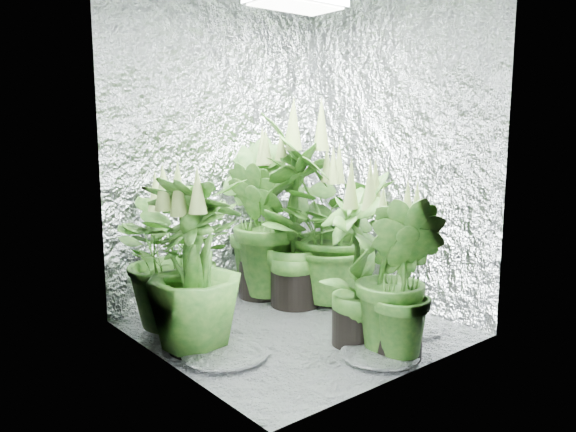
{
  "coord_description": "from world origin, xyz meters",
  "views": [
    {
      "loc": [
        -2.01,
        -2.38,
        1.16
      ],
      "look_at": [
        -0.06,
        0.0,
        0.66
      ],
      "focal_mm": 35.0,
      "sensor_mm": 36.0,
      "label": 1
    }
  ],
  "objects_px": {
    "plant_a": "(175,254)",
    "plant_e": "(334,229)",
    "plant_b": "(295,213)",
    "circulation_fan": "(342,277)",
    "plant_g": "(398,280)",
    "plant_d": "(195,267)",
    "plant_f": "(357,262)",
    "plant_c": "(260,219)"
  },
  "relations": [
    {
      "from": "plant_a",
      "to": "plant_e",
      "type": "height_order",
      "value": "plant_e"
    },
    {
      "from": "plant_b",
      "to": "circulation_fan",
      "type": "height_order",
      "value": "plant_b"
    },
    {
      "from": "plant_g",
      "to": "plant_b",
      "type": "bearing_deg",
      "value": 81.49
    },
    {
      "from": "plant_b",
      "to": "plant_a",
      "type": "bearing_deg",
      "value": 172.29
    },
    {
      "from": "plant_b",
      "to": "plant_d",
      "type": "xyz_separation_m",
      "value": [
        -0.88,
        -0.25,
        -0.17
      ]
    },
    {
      "from": "plant_a",
      "to": "plant_g",
      "type": "bearing_deg",
      "value": -58.67
    },
    {
      "from": "plant_d",
      "to": "circulation_fan",
      "type": "height_order",
      "value": "plant_d"
    },
    {
      "from": "plant_g",
      "to": "circulation_fan",
      "type": "distance_m",
      "value": 0.99
    },
    {
      "from": "plant_b",
      "to": "plant_f",
      "type": "xyz_separation_m",
      "value": [
        -0.18,
        -0.72,
        -0.16
      ]
    },
    {
      "from": "plant_a",
      "to": "plant_b",
      "type": "distance_m",
      "value": 0.83
    },
    {
      "from": "plant_c",
      "to": "circulation_fan",
      "type": "height_order",
      "value": "plant_c"
    },
    {
      "from": "circulation_fan",
      "to": "plant_d",
      "type": "bearing_deg",
      "value": -169.63
    },
    {
      "from": "plant_e",
      "to": "plant_g",
      "type": "bearing_deg",
      "value": -113.75
    },
    {
      "from": "plant_d",
      "to": "plant_e",
      "type": "bearing_deg",
      "value": 6.55
    },
    {
      "from": "plant_d",
      "to": "plant_a",
      "type": "bearing_deg",
      "value": 77.12
    },
    {
      "from": "plant_a",
      "to": "plant_g",
      "type": "distance_m",
      "value": 1.26
    },
    {
      "from": "plant_b",
      "to": "plant_g",
      "type": "relative_size",
      "value": 1.48
    },
    {
      "from": "plant_a",
      "to": "plant_b",
      "type": "xyz_separation_m",
      "value": [
        0.8,
        -0.11,
        0.17
      ]
    },
    {
      "from": "plant_b",
      "to": "plant_c",
      "type": "xyz_separation_m",
      "value": [
        -0.06,
        0.29,
        -0.08
      ]
    },
    {
      "from": "plant_e",
      "to": "plant_b",
      "type": "bearing_deg",
      "value": 152.13
    },
    {
      "from": "plant_d",
      "to": "plant_g",
      "type": "relative_size",
      "value": 1.11
    },
    {
      "from": "plant_d",
      "to": "plant_e",
      "type": "relative_size",
      "value": 0.85
    },
    {
      "from": "plant_a",
      "to": "plant_c",
      "type": "distance_m",
      "value": 0.76
    },
    {
      "from": "plant_c",
      "to": "circulation_fan",
      "type": "xyz_separation_m",
      "value": [
        0.38,
        -0.41,
        -0.38
      ]
    },
    {
      "from": "plant_a",
      "to": "plant_d",
      "type": "distance_m",
      "value": 0.37
    },
    {
      "from": "plant_e",
      "to": "circulation_fan",
      "type": "distance_m",
      "value": 0.34
    },
    {
      "from": "plant_a",
      "to": "plant_e",
      "type": "xyz_separation_m",
      "value": [
        1.03,
        -0.23,
        0.06
      ]
    },
    {
      "from": "plant_d",
      "to": "plant_f",
      "type": "height_order",
      "value": "plant_d"
    },
    {
      "from": "plant_a",
      "to": "plant_g",
      "type": "height_order",
      "value": "plant_a"
    },
    {
      "from": "circulation_fan",
      "to": "plant_b",
      "type": "bearing_deg",
      "value": 162.88
    },
    {
      "from": "plant_e",
      "to": "plant_g",
      "type": "xyz_separation_m",
      "value": [
        -0.37,
        -0.85,
        -0.09
      ]
    },
    {
      "from": "plant_c",
      "to": "plant_d",
      "type": "height_order",
      "value": "plant_c"
    },
    {
      "from": "plant_a",
      "to": "plant_b",
      "type": "bearing_deg",
      "value": -7.71
    },
    {
      "from": "plant_g",
      "to": "circulation_fan",
      "type": "xyz_separation_m",
      "value": [
        0.46,
        0.85,
        -0.24
      ]
    },
    {
      "from": "plant_b",
      "to": "plant_g",
      "type": "height_order",
      "value": "plant_b"
    },
    {
      "from": "plant_d",
      "to": "plant_f",
      "type": "bearing_deg",
      "value": -33.87
    },
    {
      "from": "plant_c",
      "to": "plant_d",
      "type": "distance_m",
      "value": 0.98
    },
    {
      "from": "plant_a",
      "to": "plant_e",
      "type": "bearing_deg",
      "value": -12.55
    },
    {
      "from": "plant_b",
      "to": "plant_e",
      "type": "bearing_deg",
      "value": -27.87
    },
    {
      "from": "plant_b",
      "to": "plant_e",
      "type": "xyz_separation_m",
      "value": [
        0.23,
        -0.12,
        -0.12
      ]
    },
    {
      "from": "plant_d",
      "to": "plant_c",
      "type": "bearing_deg",
      "value": 33.44
    },
    {
      "from": "plant_a",
      "to": "circulation_fan",
      "type": "relative_size",
      "value": 2.44
    }
  ]
}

